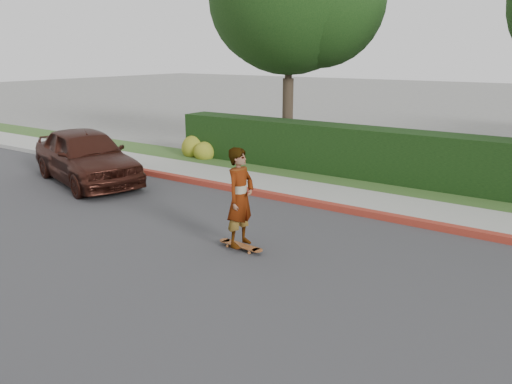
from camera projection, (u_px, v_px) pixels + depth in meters
ground at (448, 340)px, 6.35m from camera, size 120.00×120.00×0.00m
road at (448, 340)px, 6.35m from camera, size 60.00×8.00×0.01m
curb_far at (504, 239)px, 9.58m from camera, size 60.00×0.20×0.15m
curb_red_section at (282, 197)px, 12.30m from camera, size 12.00×0.21×0.15m
sidewalk_far at (511, 227)px, 10.30m from camera, size 60.00×1.60×0.12m
hedge at (405, 159)px, 13.49m from camera, size 15.00×1.00×1.50m
flowering_shrub at (198, 149)px, 17.05m from camera, size 1.40×1.00×0.90m
skateboard at (241, 246)px, 9.23m from camera, size 0.98×0.25×0.09m
skateboarder at (240, 198)px, 8.98m from camera, size 0.45×0.68×1.83m
car_maroon at (86, 156)px, 13.85m from camera, size 4.82×3.05×1.53m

